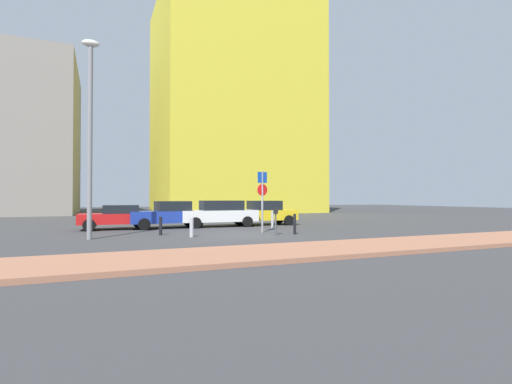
{
  "coord_description": "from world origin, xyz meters",
  "views": [
    {
      "loc": [
        -6.17,
        -16.38,
        1.74
      ],
      "look_at": [
        1.33,
        1.43,
        2.05
      ],
      "focal_mm": 26.13,
      "sensor_mm": 36.0,
      "label": 1
    }
  ],
  "objects_px": {
    "parking_meter": "(276,217)",
    "traffic_bollard_near": "(272,220)",
    "street_lamp": "(90,124)",
    "traffic_bollard_far": "(192,227)",
    "parked_car_blue": "(169,214)",
    "parking_sign_post": "(262,194)",
    "parked_car_white": "(219,213)",
    "traffic_bollard_edge": "(161,226)",
    "parked_car_red": "(118,217)",
    "traffic_bollard_mid": "(295,224)",
    "parked_car_yellow": "(263,213)"
  },
  "relations": [
    {
      "from": "traffic_bollard_mid",
      "to": "traffic_bollard_edge",
      "type": "xyz_separation_m",
      "value": [
        -5.97,
        2.09,
        -0.06
      ]
    },
    {
      "from": "parking_meter",
      "to": "traffic_bollard_edge",
      "type": "xyz_separation_m",
      "value": [
        -4.91,
        2.2,
        -0.41
      ]
    },
    {
      "from": "parked_car_white",
      "to": "traffic_bollard_edge",
      "type": "bearing_deg",
      "value": -136.46
    },
    {
      "from": "parked_car_yellow",
      "to": "traffic_bollard_near",
      "type": "distance_m",
      "value": 2.91
    },
    {
      "from": "street_lamp",
      "to": "traffic_bollard_edge",
      "type": "relative_size",
      "value": 9.8
    },
    {
      "from": "parked_car_blue",
      "to": "parking_meter",
      "type": "bearing_deg",
      "value": -58.44
    },
    {
      "from": "parked_car_white",
      "to": "traffic_bollard_mid",
      "type": "relative_size",
      "value": 4.77
    },
    {
      "from": "parking_sign_post",
      "to": "traffic_bollard_far",
      "type": "bearing_deg",
      "value": -167.83
    },
    {
      "from": "parking_meter",
      "to": "traffic_bollard_near",
      "type": "xyz_separation_m",
      "value": [
        1.51,
        3.53,
        -0.34
      ]
    },
    {
      "from": "parking_meter",
      "to": "traffic_bollard_edge",
      "type": "relative_size",
      "value": 1.5
    },
    {
      "from": "parked_car_white",
      "to": "parked_car_yellow",
      "type": "bearing_deg",
      "value": 5.35
    },
    {
      "from": "parking_sign_post",
      "to": "street_lamp",
      "type": "xyz_separation_m",
      "value": [
        -7.95,
        -0.07,
        2.91
      ]
    },
    {
      "from": "parked_car_white",
      "to": "parking_sign_post",
      "type": "bearing_deg",
      "value": -79.1
    },
    {
      "from": "parking_sign_post",
      "to": "traffic_bollard_near",
      "type": "xyz_separation_m",
      "value": [
        1.49,
        1.96,
        -1.44
      ]
    },
    {
      "from": "traffic_bollard_mid",
      "to": "street_lamp",
      "type": "bearing_deg",
      "value": 171.2
    },
    {
      "from": "street_lamp",
      "to": "traffic_bollard_far",
      "type": "distance_m",
      "value": 6.12
    },
    {
      "from": "street_lamp",
      "to": "traffic_bollard_mid",
      "type": "xyz_separation_m",
      "value": [
        9.0,
        -1.39,
        -4.36
      ]
    },
    {
      "from": "street_lamp",
      "to": "traffic_bollard_near",
      "type": "height_order",
      "value": "street_lamp"
    },
    {
      "from": "parked_car_red",
      "to": "parked_car_blue",
      "type": "bearing_deg",
      "value": -2.74
    },
    {
      "from": "parked_car_red",
      "to": "parking_sign_post",
      "type": "xyz_separation_m",
      "value": [
        6.63,
        -4.8,
        1.23
      ]
    },
    {
      "from": "parked_car_blue",
      "to": "parked_car_white",
      "type": "relative_size",
      "value": 0.96
    },
    {
      "from": "traffic_bollard_mid",
      "to": "traffic_bollard_far",
      "type": "xyz_separation_m",
      "value": [
        -4.84,
        0.65,
        -0.06
      ]
    },
    {
      "from": "traffic_bollard_near",
      "to": "traffic_bollard_far",
      "type": "distance_m",
      "value": 5.97
    },
    {
      "from": "parked_car_blue",
      "to": "street_lamp",
      "type": "bearing_deg",
      "value": -130.88
    },
    {
      "from": "parked_car_white",
      "to": "traffic_bollard_near",
      "type": "bearing_deg",
      "value": -47.04
    },
    {
      "from": "parking_meter",
      "to": "street_lamp",
      "type": "relative_size",
      "value": 0.15
    },
    {
      "from": "parking_meter",
      "to": "traffic_bollard_edge",
      "type": "height_order",
      "value": "parking_meter"
    },
    {
      "from": "parked_car_blue",
      "to": "traffic_bollard_near",
      "type": "relative_size",
      "value": 4.5
    },
    {
      "from": "parking_sign_post",
      "to": "traffic_bollard_edge",
      "type": "bearing_deg",
      "value": 172.74
    },
    {
      "from": "parked_car_yellow",
      "to": "parking_meter",
      "type": "relative_size",
      "value": 3.35
    },
    {
      "from": "parking_sign_post",
      "to": "parking_meter",
      "type": "bearing_deg",
      "value": -90.67
    },
    {
      "from": "parked_car_white",
      "to": "street_lamp",
      "type": "xyz_separation_m",
      "value": [
        -7.09,
        -4.56,
        4.03
      ]
    },
    {
      "from": "parking_sign_post",
      "to": "street_lamp",
      "type": "bearing_deg",
      "value": -179.49
    },
    {
      "from": "parked_car_yellow",
      "to": "traffic_bollard_far",
      "type": "relative_size",
      "value": 4.99
    },
    {
      "from": "street_lamp",
      "to": "traffic_bollard_near",
      "type": "distance_m",
      "value": 10.59
    },
    {
      "from": "parked_car_blue",
      "to": "traffic_bollard_mid",
      "type": "distance_m",
      "value": 7.85
    },
    {
      "from": "parked_car_red",
      "to": "traffic_bollard_mid",
      "type": "distance_m",
      "value": 9.91
    },
    {
      "from": "traffic_bollard_mid",
      "to": "traffic_bollard_far",
      "type": "height_order",
      "value": "traffic_bollard_mid"
    },
    {
      "from": "parking_sign_post",
      "to": "traffic_bollard_far",
      "type": "height_order",
      "value": "parking_sign_post"
    },
    {
      "from": "parked_car_blue",
      "to": "parking_sign_post",
      "type": "height_order",
      "value": "parking_sign_post"
    },
    {
      "from": "parking_meter",
      "to": "traffic_bollard_edge",
      "type": "bearing_deg",
      "value": 155.83
    },
    {
      "from": "traffic_bollard_edge",
      "to": "parked_car_red",
      "type": "bearing_deg",
      "value": 112.25
    },
    {
      "from": "parked_car_red",
      "to": "traffic_bollard_far",
      "type": "xyz_separation_m",
      "value": [
        2.84,
        -5.62,
        -0.28
      ]
    },
    {
      "from": "street_lamp",
      "to": "traffic_bollard_near",
      "type": "xyz_separation_m",
      "value": [
        9.44,
        2.03,
        -4.35
      ]
    },
    {
      "from": "parked_car_red",
      "to": "street_lamp",
      "type": "xyz_separation_m",
      "value": [
        -1.32,
        -4.87,
        4.15
      ]
    },
    {
      "from": "traffic_bollard_mid",
      "to": "traffic_bollard_far",
      "type": "relative_size",
      "value": 1.13
    },
    {
      "from": "parked_car_blue",
      "to": "parking_meter",
      "type": "distance_m",
      "value": 7.32
    },
    {
      "from": "parked_car_red",
      "to": "parking_sign_post",
      "type": "height_order",
      "value": "parking_sign_post"
    },
    {
      "from": "parked_car_red",
      "to": "traffic_bollard_edge",
      "type": "xyz_separation_m",
      "value": [
        1.71,
        -4.17,
        -0.28
      ]
    },
    {
      "from": "parking_meter",
      "to": "traffic_bollard_far",
      "type": "distance_m",
      "value": 3.87
    }
  ]
}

